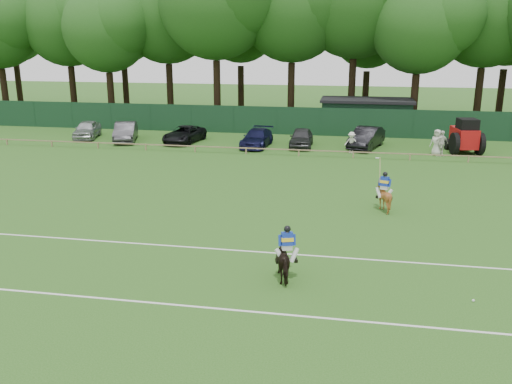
% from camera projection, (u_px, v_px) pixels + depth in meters
% --- Properties ---
extents(ground, '(160.00, 160.00, 0.00)m').
position_uv_depth(ground, '(232.00, 241.00, 23.41)').
color(ground, '#1E4C14').
rests_on(ground, ground).
extents(horse_dark, '(1.26, 1.87, 1.45)m').
position_uv_depth(horse_dark, '(287.00, 260.00, 19.59)').
color(horse_dark, black).
rests_on(horse_dark, ground).
extents(horse_chestnut, '(1.51, 1.60, 1.41)m').
position_uv_depth(horse_chestnut, '(384.00, 197.00, 27.43)').
color(horse_chestnut, brown).
rests_on(horse_chestnut, ground).
extents(sedan_silver, '(2.75, 4.72, 1.51)m').
position_uv_depth(sedan_silver, '(87.00, 129.00, 47.22)').
color(sedan_silver, '#ADB0B2').
rests_on(sedan_silver, ground).
extents(sedan_grey, '(3.05, 5.10, 1.59)m').
position_uv_depth(sedan_grey, '(126.00, 132.00, 45.86)').
color(sedan_grey, '#2E2D30').
rests_on(sedan_grey, ground).
extents(suv_black, '(2.93, 5.14, 1.35)m').
position_uv_depth(suv_black, '(184.00, 134.00, 45.28)').
color(suv_black, black).
rests_on(suv_black, ground).
extents(sedan_navy, '(2.27, 4.93, 1.40)m').
position_uv_depth(sedan_navy, '(257.00, 138.00, 43.52)').
color(sedan_navy, '#101133').
rests_on(sedan_navy, ground).
extents(hatch_grey, '(1.85, 4.39, 1.48)m').
position_uv_depth(hatch_grey, '(301.00, 138.00, 43.42)').
color(hatch_grey, '#2E2E30').
rests_on(hatch_grey, ground).
extents(estate_black, '(3.14, 5.29, 1.65)m').
position_uv_depth(estate_black, '(366.00, 138.00, 42.94)').
color(estate_black, black).
rests_on(estate_black, ground).
extents(spectator_left, '(1.16, 0.82, 1.62)m').
position_uv_depth(spectator_left, '(351.00, 142.00, 41.09)').
color(spectator_left, silver).
rests_on(spectator_left, ground).
extents(spectator_mid, '(1.20, 0.92, 1.90)m').
position_uv_depth(spectator_mid, '(441.00, 143.00, 39.99)').
color(spectator_mid, silver).
rests_on(spectator_mid, ground).
extents(spectator_right, '(1.14, 1.03, 1.96)m').
position_uv_depth(spectator_right, '(437.00, 143.00, 40.16)').
color(spectator_right, beige).
rests_on(spectator_right, ground).
extents(rider_dark, '(0.92, 0.52, 1.41)m').
position_uv_depth(rider_dark, '(287.00, 243.00, 19.39)').
color(rider_dark, silver).
rests_on(rider_dark, ground).
extents(rider_chestnut, '(0.91, 0.75, 2.05)m').
position_uv_depth(rider_chestnut, '(384.00, 184.00, 27.24)').
color(rider_chestnut, silver).
rests_on(rider_chestnut, ground).
extents(polo_ball, '(0.09, 0.09, 0.09)m').
position_uv_depth(polo_ball, '(473.00, 301.00, 18.04)').
color(polo_ball, silver).
rests_on(polo_ball, ground).
extents(pitch_lines, '(60.00, 5.10, 0.01)m').
position_uv_depth(pitch_lines, '(211.00, 275.00, 20.10)').
color(pitch_lines, silver).
rests_on(pitch_lines, ground).
extents(pitch_rail, '(62.10, 0.10, 0.50)m').
position_uv_depth(pitch_rail, '(285.00, 150.00, 40.31)').
color(pitch_rail, '#997F5B').
rests_on(pitch_rail, ground).
extents(perimeter_fence, '(92.08, 0.08, 2.50)m').
position_uv_depth(perimeter_fence, '(298.00, 121.00, 48.60)').
color(perimeter_fence, '#14351E').
rests_on(perimeter_fence, ground).
extents(utility_shed, '(8.40, 4.40, 3.04)m').
position_uv_depth(utility_shed, '(366.00, 115.00, 50.33)').
color(utility_shed, '#14331E').
rests_on(utility_shed, ground).
extents(tree_row, '(96.00, 12.00, 21.00)m').
position_uv_depth(tree_row, '(325.00, 122.00, 56.17)').
color(tree_row, '#26561C').
rests_on(tree_row, ground).
extents(tractor, '(2.56, 3.44, 2.66)m').
position_uv_depth(tractor, '(465.00, 137.00, 40.95)').
color(tractor, '#B21011').
rests_on(tractor, ground).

